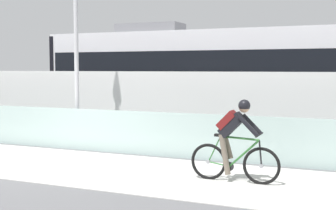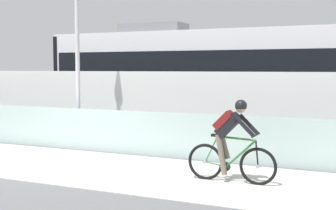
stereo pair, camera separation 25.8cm
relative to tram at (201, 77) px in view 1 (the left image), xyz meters
The scene contains 9 objects.
ground_plane 7.23m from the tram, 101.03° to the right, with size 200.00×200.00×0.00m, color slate.
bike_path_deck 7.23m from the tram, 101.03° to the right, with size 32.00×3.20×0.01m, color silver.
glass_parapet 5.35m from the tram, 104.96° to the right, with size 32.00×0.05×1.11m, color #ADC6C1.
concrete_barrier_wall 3.57m from the tram, 112.66° to the right, with size 32.00×0.36×2.10m, color silver.
tram_rail_near 2.42m from the tram, 151.76° to the right, with size 32.00×0.08×0.01m, color #595654.
tram_rail_far 2.42m from the tram, 151.76° to the left, with size 32.00×0.08×0.01m, color #595654.
tram is the anchor object (origin of this frame).
cyclist_on_bike 7.60m from the tram, 65.69° to the right, with size 1.77×0.58×1.61m.
lamp_post_antenna 5.28m from the tram, 112.71° to the right, with size 0.28×0.28×5.20m.
Camera 1 is at (6.78, -8.64, 2.21)m, focal length 49.77 mm.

